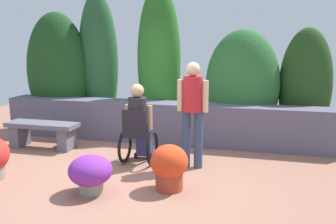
{
  "coord_description": "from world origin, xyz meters",
  "views": [
    {
      "loc": [
        1.91,
        -4.99,
        1.97
      ],
      "look_at": [
        0.41,
        0.71,
        0.85
      ],
      "focal_mm": 38.95,
      "sensor_mm": 36.0,
      "label": 1
    }
  ],
  "objects_px": {
    "stone_bench": "(43,132)",
    "person_in_wheelchair": "(139,127)",
    "person_standing_companion": "(193,108)",
    "flower_pot_purple_near": "(169,166)",
    "flower_pot_terracotta_by_wall": "(91,173)"
  },
  "relations": [
    {
      "from": "stone_bench",
      "to": "person_standing_companion",
      "type": "bearing_deg",
      "value": -2.16
    },
    {
      "from": "person_in_wheelchair",
      "to": "stone_bench",
      "type": "bearing_deg",
      "value": 178.64
    },
    {
      "from": "stone_bench",
      "to": "person_standing_companion",
      "type": "height_order",
      "value": "person_standing_companion"
    },
    {
      "from": "person_standing_companion",
      "to": "flower_pot_purple_near",
      "type": "bearing_deg",
      "value": -90.06
    },
    {
      "from": "stone_bench",
      "to": "person_in_wheelchair",
      "type": "height_order",
      "value": "person_in_wheelchair"
    },
    {
      "from": "person_in_wheelchair",
      "to": "flower_pot_terracotta_by_wall",
      "type": "height_order",
      "value": "person_in_wheelchair"
    },
    {
      "from": "stone_bench",
      "to": "person_standing_companion",
      "type": "distance_m",
      "value": 3.05
    },
    {
      "from": "stone_bench",
      "to": "flower_pot_terracotta_by_wall",
      "type": "bearing_deg",
      "value": -38.06
    },
    {
      "from": "flower_pot_purple_near",
      "to": "person_standing_companion",
      "type": "bearing_deg",
      "value": 82.77
    },
    {
      "from": "person_in_wheelchair",
      "to": "flower_pot_purple_near",
      "type": "relative_size",
      "value": 2.12
    },
    {
      "from": "flower_pot_purple_near",
      "to": "flower_pot_terracotta_by_wall",
      "type": "xyz_separation_m",
      "value": [
        -0.98,
        -0.38,
        -0.05
      ]
    },
    {
      "from": "stone_bench",
      "to": "flower_pot_purple_near",
      "type": "relative_size",
      "value": 2.19
    },
    {
      "from": "flower_pot_purple_near",
      "to": "flower_pot_terracotta_by_wall",
      "type": "height_order",
      "value": "flower_pot_purple_near"
    },
    {
      "from": "person_in_wheelchair",
      "to": "person_standing_companion",
      "type": "bearing_deg",
      "value": 10.55
    },
    {
      "from": "person_standing_companion",
      "to": "person_in_wheelchair",
      "type": "bearing_deg",
      "value": -171.34
    }
  ]
}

